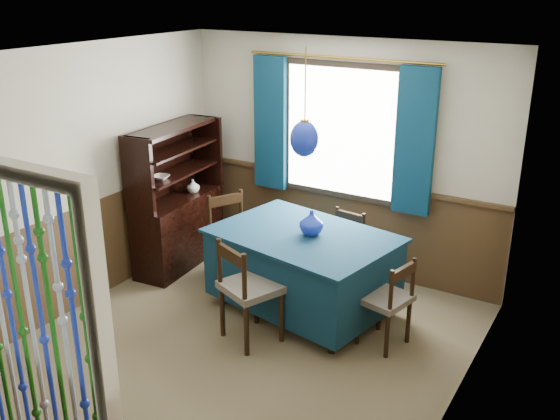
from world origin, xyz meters
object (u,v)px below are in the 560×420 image
Objects in this scene: vase_table at (311,223)px; chair_left at (233,235)px; sideboard at (178,217)px; chair_far at (342,248)px; pendant_lamp at (305,138)px; bowl_shelf at (161,177)px; vase_sideboard at (193,185)px; chair_near at (248,289)px; chair_right at (387,300)px; dining_table at (303,267)px.

chair_left is at bearing 169.07° from vase_table.
sideboard is (-0.74, -0.01, 0.07)m from chair_left.
chair_left is at bearing 29.25° from chair_far.
pendant_lamp is 1.75m from bowl_shelf.
vase_sideboard is (0.06, 0.22, 0.32)m from sideboard.
sideboard is at bearing 101.56° from bowl_shelf.
vase_sideboard reaches higher than chair_near.
chair_far is (0.25, 1.38, -0.07)m from chair_near.
chair_left is at bearing 23.90° from bowl_shelf.
chair_right is at bearing -2.21° from bowl_shelf.
dining_table is 1.99× the size of chair_left.
bowl_shelf is 0.56m from vase_sideboard.
sideboard reaches higher than chair_left.
vase_sideboard is at bearing 164.96° from chair_near.
bowl_shelf reaches higher than chair_near.
chair_near is at bearing -91.17° from dining_table.
chair_near is 1.82m from sideboard.
vase_sideboard is at bearing 175.44° from dining_table.
chair_right is (1.89, -0.40, -0.05)m from chair_left.
chair_right is 1.58m from pendant_lamp.
chair_left is (-1.07, -0.43, 0.06)m from chair_far.
chair_right is (1.07, 0.55, -0.06)m from chair_near.
pendant_lamp is at bearing 92.56° from chair_right.
dining_table is at bearing 75.96° from pendant_lamp.
chair_near reaches higher than chair_right.
chair_left reaches higher than chair_right.
bowl_shelf is (0.06, -0.29, 0.55)m from sideboard.
vase_table is at bearing 106.71° from chair_left.
chair_near is 1.18× the size of chair_far.
chair_left reaches higher than dining_table.
vase_sideboard is at bearing -79.84° from chair_left.
chair_left is 1.12× the size of chair_right.
chair_far is at bearing 87.02° from vase_table.
bowl_shelf is at bearing -38.47° from chair_left.
chair_far is 0.84× the size of pendant_lamp.
chair_left is at bearing 166.63° from pendant_lamp.
vase_table reaches higher than vase_sideboard.
dining_table is at bearing 104.27° from chair_left.
chair_left is at bearing 153.64° from chair_near.
bowl_shelf is (-2.57, 0.10, 0.67)m from chair_right.
pendant_lamp is (0.15, 0.72, 1.21)m from chair_near.
dining_table is 1.76m from vase_sideboard.
vase_sideboard reaches higher than chair_right.
bowl_shelf is (-0.68, -0.30, 0.62)m from chair_left.
bowl_shelf is (-1.71, -0.10, 0.20)m from vase_table.
bowl_shelf is at bearing -176.68° from vase_table.
vase_sideboard is at bearing 89.51° from chair_right.
sideboard reaches higher than dining_table.
pendant_lamp reaches higher than chair_far.
vase_table is 1.30× the size of vase_sideboard.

